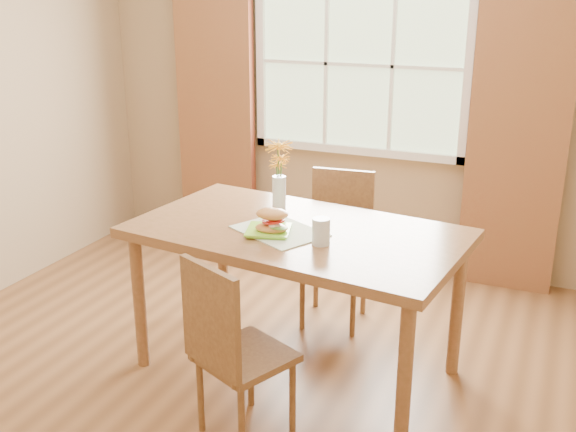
# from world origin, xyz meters

# --- Properties ---
(room) EXTENTS (4.24, 3.84, 2.74)m
(room) POSITION_xyz_m (0.00, 0.00, 1.35)
(room) COLOR brown
(room) RESTS_ON ground
(window) EXTENTS (1.62, 0.06, 1.32)m
(window) POSITION_xyz_m (0.00, 1.87, 1.50)
(window) COLOR #A6BF90
(window) RESTS_ON room
(curtain_left) EXTENTS (0.65, 0.08, 2.20)m
(curtain_left) POSITION_xyz_m (-1.15, 1.78, 1.10)
(curtain_left) COLOR maroon
(curtain_left) RESTS_ON room
(curtain_right) EXTENTS (0.65, 0.08, 2.20)m
(curtain_right) POSITION_xyz_m (1.15, 1.78, 1.10)
(curtain_right) COLOR maroon
(curtain_right) RESTS_ON room
(dining_table) EXTENTS (1.82, 1.16, 0.84)m
(dining_table) POSITION_xyz_m (0.21, 0.17, 0.75)
(dining_table) COLOR brown
(dining_table) RESTS_ON room
(chair_near) EXTENTS (0.51, 0.51, 0.92)m
(chair_near) POSITION_xyz_m (0.18, -0.52, 0.51)
(chair_near) COLOR brown
(chair_near) RESTS_ON room
(chair_far) EXTENTS (0.43, 0.43, 0.96)m
(chair_far) POSITION_xyz_m (0.21, 0.88, 0.52)
(chair_far) COLOR brown
(chair_far) RESTS_ON room
(placemat) EXTENTS (0.55, 0.50, 0.01)m
(placemat) POSITION_xyz_m (0.15, 0.10, 0.84)
(placemat) COLOR beige
(placemat) RESTS_ON dining_table
(plate) EXTENTS (0.27, 0.27, 0.01)m
(plate) POSITION_xyz_m (0.11, 0.05, 0.85)
(plate) COLOR #8DE338
(plate) RESTS_ON placemat
(croissant_sandwich) EXTENTS (0.19, 0.15, 0.13)m
(croissant_sandwich) POSITION_xyz_m (0.14, 0.03, 0.92)
(croissant_sandwich) COLOR #DC844B
(croissant_sandwich) RESTS_ON plate
(water_glass) EXTENTS (0.09, 0.09, 0.13)m
(water_glass) POSITION_xyz_m (0.41, 0.02, 0.90)
(water_glass) COLOR silver
(water_glass) RESTS_ON dining_table
(flower_vase) EXTENTS (0.16, 0.16, 0.40)m
(flower_vase) POSITION_xyz_m (-0.00, 0.44, 1.08)
(flower_vase) COLOR silver
(flower_vase) RESTS_ON dining_table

